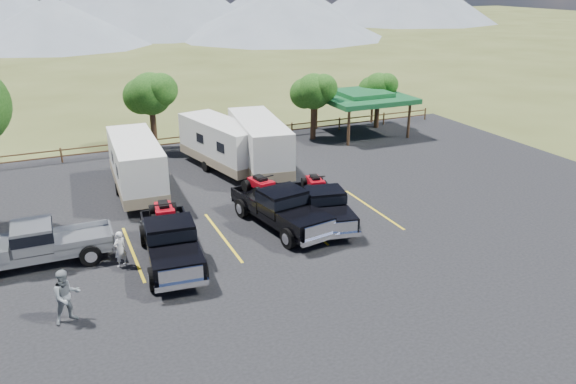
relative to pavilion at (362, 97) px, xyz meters
name	(u,v)px	position (x,y,z in m)	size (l,w,h in m)	color
ground	(299,268)	(-13.00, -17.00, -2.79)	(320.00, 320.00, 0.00)	#424A1F
asphalt_lot	(271,238)	(-13.00, -14.00, -2.77)	(44.00, 34.00, 0.04)	black
stall_lines	(263,229)	(-13.00, -13.00, -2.74)	(12.12, 5.50, 0.01)	gold
tree_ne_a	(313,92)	(-4.03, 0.01, 0.69)	(3.11, 2.92, 4.76)	black
tree_ne_b	(378,88)	(1.98, 1.01, 0.34)	(2.77, 2.59, 4.27)	black
tree_north	(150,94)	(-15.03, 2.02, 1.05)	(3.46, 3.24, 5.25)	black
rail_fence	(214,137)	(-11.00, 1.50, -2.18)	(36.12, 0.12, 1.00)	brown
pavilion	(362,97)	(0.00, 0.00, 0.00)	(6.20, 6.20, 3.22)	brown
rig_left	(170,239)	(-17.63, -14.34, -1.75)	(2.66, 6.38, 2.08)	black
rig_center	(280,206)	(-12.14, -12.96, -1.73)	(3.10, 6.57, 2.11)	black
rig_right	(323,203)	(-9.99, -13.24, -1.84)	(2.83, 5.88, 1.89)	black
trailer_left	(136,166)	(-17.51, -6.07, -1.16)	(2.55, 8.75, 3.04)	white
trailer_center	(222,145)	(-12.07, -3.94, -1.18)	(3.73, 8.61, 2.99)	white
trailer_right	(259,145)	(-10.15, -5.19, -1.08)	(3.37, 9.21, 3.18)	white
pickup_silver	(38,243)	(-22.60, -12.47, -1.81)	(6.04, 2.19, 1.80)	gray
person_a	(120,249)	(-19.60, -14.00, -1.97)	(0.56, 0.37, 1.55)	silver
person_b	(66,296)	(-21.82, -17.28, -1.77)	(0.95, 0.74, 1.95)	gray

